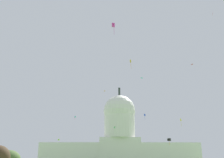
# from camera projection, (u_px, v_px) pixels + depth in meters

# --- Properties ---
(capitol_building) EXTENTS (129.48, 27.09, 70.92)m
(capitol_building) POSITION_uv_depth(u_px,v_px,m) (120.00, 144.00, 228.17)
(capitol_building) COLOR silver
(capitol_building) RESTS_ON ground_plane
(kite_orange_mid) EXTENTS (0.85, 1.21, 0.27)m
(kite_orange_mid) POSITION_uv_depth(u_px,v_px,m) (106.00, 91.00, 118.57)
(kite_orange_mid) COLOR orange
(kite_gold_high) EXTENTS (0.78, 0.63, 4.57)m
(kite_gold_high) POSITION_uv_depth(u_px,v_px,m) (131.00, 62.00, 137.13)
(kite_gold_high) COLOR gold
(kite_red_high) EXTENTS (0.80, 1.24, 0.16)m
(kite_red_high) POSITION_uv_depth(u_px,v_px,m) (193.00, 65.00, 96.59)
(kite_red_high) COLOR red
(kite_turquoise_high) EXTENTS (0.88, 0.83, 2.66)m
(kite_turquoise_high) POSITION_uv_depth(u_px,v_px,m) (75.00, 117.00, 187.07)
(kite_turquoise_high) COLOR teal
(kite_violet_low) EXTENTS (0.87, 1.28, 4.23)m
(kite_violet_low) POSITION_uv_depth(u_px,v_px,m) (65.00, 158.00, 187.39)
(kite_violet_low) COLOR purple
(kite_blue_mid) EXTENTS (0.77, 0.71, 2.97)m
(kite_blue_mid) POSITION_uv_depth(u_px,v_px,m) (145.00, 115.00, 136.69)
(kite_blue_mid) COLOR blue
(kite_black_low) EXTENTS (1.46, 1.46, 2.56)m
(kite_black_low) POSITION_uv_depth(u_px,v_px,m) (169.00, 140.00, 106.79)
(kite_black_low) COLOR black
(kite_pink_high) EXTENTS (0.51, 0.91, 1.11)m
(kite_pink_high) POSITION_uv_depth(u_px,v_px,m) (213.00, 14.00, 98.70)
(kite_pink_high) COLOR pink
(kite_lime_mid) EXTENTS (0.91, 0.95, 0.99)m
(kite_lime_mid) POSITION_uv_depth(u_px,v_px,m) (59.00, 140.00, 163.82)
(kite_lime_mid) COLOR #8CD133
(kite_yellow_mid) EXTENTS (0.68, 0.84, 4.13)m
(kite_yellow_mid) POSITION_uv_depth(u_px,v_px,m) (181.00, 121.00, 142.99)
(kite_yellow_mid) COLOR yellow
(kite_green_mid) EXTENTS (0.71, 0.76, 2.22)m
(kite_green_mid) POSITION_uv_depth(u_px,v_px,m) (115.00, 128.00, 166.28)
(kite_green_mid) COLOR green
(kite_cyan_high) EXTENTS (1.22, 1.04, 0.34)m
(kite_cyan_high) POSITION_uv_depth(u_px,v_px,m) (142.00, 78.00, 114.46)
(kite_cyan_high) COLOR #33BCDB
(kite_magenta_high) EXTENTS (0.90, 0.82, 3.58)m
(kite_magenta_high) POSITION_uv_depth(u_px,v_px,m) (113.00, 25.00, 80.27)
(kite_magenta_high) COLOR #D1339E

